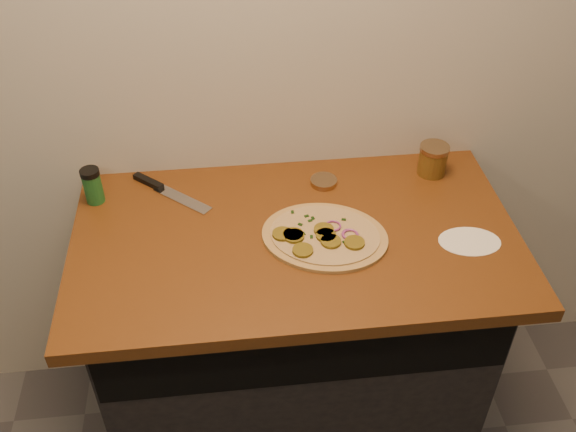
{
  "coord_description": "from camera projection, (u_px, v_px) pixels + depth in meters",
  "views": [
    {
      "loc": [
        -0.17,
        0.13,
        2.04
      ],
      "look_at": [
        -0.02,
        1.43,
        0.95
      ],
      "focal_mm": 40.0,
      "sensor_mm": 36.0,
      "label": 1
    }
  ],
  "objects": [
    {
      "name": "cabinet",
      "position": [
        293.0,
        337.0,
        2.05
      ],
      "size": [
        1.1,
        0.6,
        0.86
      ],
      "primitive_type": "cube",
      "color": "black",
      "rests_on": "ground"
    },
    {
      "name": "countertop",
      "position": [
        295.0,
        238.0,
        1.74
      ],
      "size": [
        1.2,
        0.7,
        0.04
      ],
      "primitive_type": "cube",
      "color": "#623512",
      "rests_on": "cabinet"
    },
    {
      "name": "pizza",
      "position": [
        324.0,
        236.0,
        1.7
      ],
      "size": [
        0.42,
        0.42,
        0.02
      ],
      "color": "tan",
      "rests_on": "countertop"
    },
    {
      "name": "chefs_knife",
      "position": [
        164.0,
        190.0,
        1.86
      ],
      "size": [
        0.23,
        0.21,
        0.02
      ],
      "color": "#B7BAC1",
      "rests_on": "countertop"
    },
    {
      "name": "mason_jar_lid",
      "position": [
        324.0,
        182.0,
        1.89
      ],
      "size": [
        0.09,
        0.09,
        0.02
      ],
      "primitive_type": "cylinder",
      "rotation": [
        0.0,
        0.0,
        -0.12
      ],
      "color": "#9D7F5B",
      "rests_on": "countertop"
    },
    {
      "name": "salsa_jar",
      "position": [
        433.0,
        160.0,
        1.91
      ],
      "size": [
        0.09,
        0.09,
        0.1
      ],
      "color": "maroon",
      "rests_on": "countertop"
    },
    {
      "name": "spice_shaker",
      "position": [
        93.0,
        186.0,
        1.8
      ],
      "size": [
        0.05,
        0.05,
        0.11
      ],
      "color": "#1C5B25",
      "rests_on": "countertop"
    },
    {
      "name": "flour_spill",
      "position": [
        470.0,
        241.0,
        1.7
      ],
      "size": [
        0.18,
        0.18,
        0.0
      ],
      "primitive_type": "cylinder",
      "rotation": [
        0.0,
        0.0,
        -0.09
      ],
      "color": "white",
      "rests_on": "countertop"
    }
  ]
}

